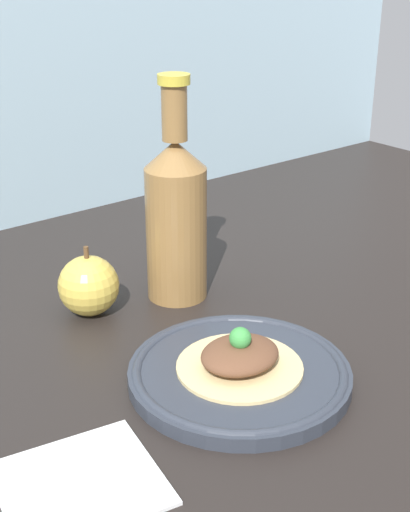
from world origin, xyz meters
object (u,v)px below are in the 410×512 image
Objects in this scene: cider_bottle at (176,214)px; apple at (89,286)px; plated_food at (240,357)px; plate at (239,373)px.

apple is at bearing 166.64° from cider_bottle.
plated_food is 0.47× the size of cider_bottle.
cider_bottle is at bearing -13.36° from apple.
cider_bottle is at bearing 71.15° from plated_food.
cider_bottle is (7.16, 20.98, 8.59)cm from plated_food.
apple reaches higher than plated_food.
cider_bottle is (7.16, 20.98, 10.58)cm from plate.
apple is (-4.72, 23.81, 0.88)cm from plated_food.
plate is at bearing -78.78° from apple.
plate is 1.76× the size of plated_food.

